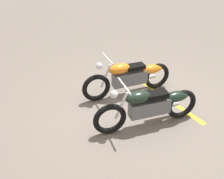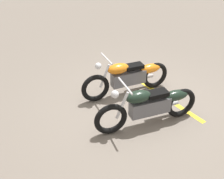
{
  "view_description": "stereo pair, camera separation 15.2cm",
  "coord_description": "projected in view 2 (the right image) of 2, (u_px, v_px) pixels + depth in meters",
  "views": [
    {
      "loc": [
        2.95,
        4.2,
        3.53
      ],
      "look_at": [
        0.8,
        0.0,
        0.65
      ],
      "focal_mm": 43.67,
      "sensor_mm": 36.0,
      "label": 1
    },
    {
      "loc": [
        3.09,
        4.13,
        3.53
      ],
      "look_at": [
        0.8,
        0.0,
        0.65
      ],
      "focal_mm": 43.67,
      "sensor_mm": 36.0,
      "label": 2
    }
  ],
  "objects": [
    {
      "name": "ground_plane",
      "position": [
        143.0,
        105.0,
        6.2
      ],
      "size": [
        60.0,
        60.0,
        0.0
      ],
      "primitive_type": "plane",
      "color": "slate"
    },
    {
      "name": "parking_stripe_near",
      "position": [
        153.0,
        89.0,
        6.77
      ],
      "size": [
        0.41,
        3.2,
        0.01
      ],
      "primitive_type": "cube",
      "rotation": [
        0.0,
        0.0,
        1.66
      ],
      "color": "yellow",
      "rests_on": "ground"
    },
    {
      "name": "motorcycle_bright_foreground",
      "position": [
        129.0,
        76.0,
        6.4
      ],
      "size": [
        2.23,
        0.62,
        1.04
      ],
      "rotation": [
        0.0,
        0.0,
        -0.1
      ],
      "color": "black",
      "rests_on": "ground"
    },
    {
      "name": "motorcycle_dark_foreground",
      "position": [
        150.0,
        105.0,
        5.4
      ],
      "size": [
        2.22,
        0.63,
        1.04
      ],
      "rotation": [
        0.0,
        0.0,
        -0.15
      ],
      "color": "black",
      "rests_on": "ground"
    }
  ]
}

